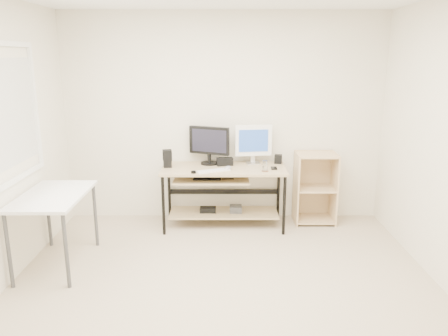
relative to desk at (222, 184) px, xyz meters
name	(u,v)px	position (x,y,z in m)	size (l,w,h in m)	color
room	(207,150)	(-0.11, -1.62, 0.78)	(4.01, 4.01, 2.62)	#BCAB91
desk	(222,184)	(0.00, 0.00, 0.00)	(1.50, 0.65, 0.75)	tan
side_table	(53,202)	(-1.65, -1.06, 0.13)	(0.60, 1.00, 0.75)	white
shelf_unit	(314,187)	(1.18, 0.16, -0.09)	(0.50, 0.40, 0.90)	#DBBB88
black_monitor	(209,143)	(-0.15, 0.17, 0.48)	(0.50, 0.23, 0.47)	black
white_imac	(253,141)	(0.39, 0.19, 0.50)	(0.46, 0.15, 0.49)	silver
keyboard	(213,171)	(-0.10, -0.18, 0.22)	(0.40, 0.11, 0.01)	white
mouse	(228,168)	(0.07, -0.10, 0.23)	(0.08, 0.12, 0.04)	#B2B2B7
center_speaker	(225,162)	(0.04, 0.10, 0.26)	(0.20, 0.09, 0.10)	black
speaker_left	(167,158)	(-0.66, 0.02, 0.32)	(0.13, 0.13, 0.21)	black
speaker_right	(278,159)	(0.71, 0.21, 0.27)	(0.09, 0.09, 0.11)	black
audio_controller	(167,159)	(-0.67, 0.08, 0.30)	(0.09, 0.06, 0.18)	black
volume_puck	(193,172)	(-0.33, -0.26, 0.22)	(0.06, 0.06, 0.02)	black
smartphone	(274,168)	(0.63, -0.06, 0.22)	(0.07, 0.13, 0.01)	black
coaster	(265,171)	(0.51, -0.19, 0.21)	(0.08, 0.08, 0.01)	#906041
drinking_glass	(265,166)	(0.51, -0.19, 0.28)	(0.06, 0.06, 0.12)	white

